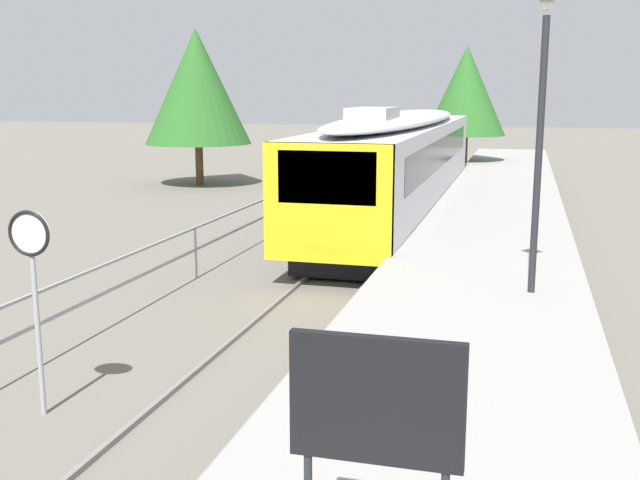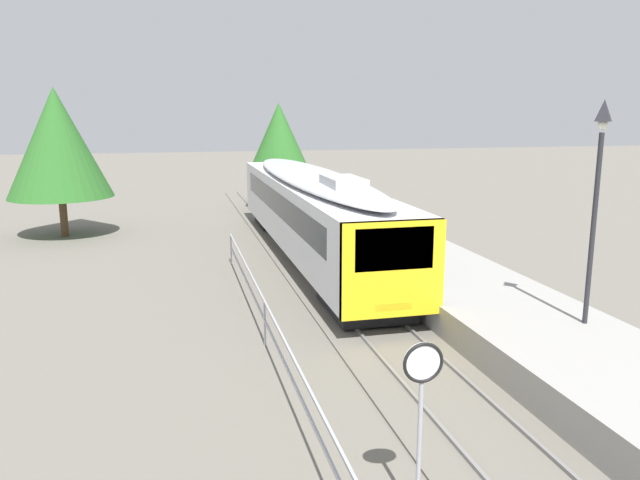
% 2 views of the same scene
% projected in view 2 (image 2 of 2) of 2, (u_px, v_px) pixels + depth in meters
% --- Properties ---
extents(ground_plane, '(160.00, 160.00, 0.00)m').
position_uv_depth(ground_plane, '(270.00, 331.00, 17.12)').
color(ground_plane, '#6B665B').
extents(track_rails, '(3.20, 60.00, 0.14)m').
position_uv_depth(track_rails, '(373.00, 322.00, 17.81)').
color(track_rails, '#6B665B').
rests_on(track_rails, ground).
extents(commuter_train, '(2.82, 19.56, 3.74)m').
position_uv_depth(commuter_train, '(311.00, 208.00, 25.07)').
color(commuter_train, silver).
rests_on(commuter_train, track_rails).
extents(station_platform, '(3.90, 60.00, 0.90)m').
position_uv_depth(station_platform, '(477.00, 300.00, 18.47)').
color(station_platform, '#999691').
rests_on(station_platform, ground).
extents(platform_lamp_mid_platform, '(0.34, 0.34, 5.35)m').
position_uv_depth(platform_lamp_mid_platform, '(598.00, 171.00, 14.35)').
color(platform_lamp_mid_platform, '#232328').
rests_on(platform_lamp_mid_platform, station_platform).
extents(speed_limit_sign, '(0.61, 0.10, 2.81)m').
position_uv_depth(speed_limit_sign, '(422.00, 387.00, 8.78)').
color(speed_limit_sign, '#9EA0A5').
rests_on(speed_limit_sign, ground).
extents(tree_behind_carpark, '(4.88, 4.88, 7.13)m').
position_uv_depth(tree_behind_carpark, '(57.00, 143.00, 29.33)').
color(tree_behind_carpark, brown).
rests_on(tree_behind_carpark, ground).
extents(tree_behind_station_far, '(3.97, 3.97, 6.52)m').
position_uv_depth(tree_behind_station_far, '(279.00, 139.00, 37.73)').
color(tree_behind_station_far, brown).
rests_on(tree_behind_station_far, ground).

